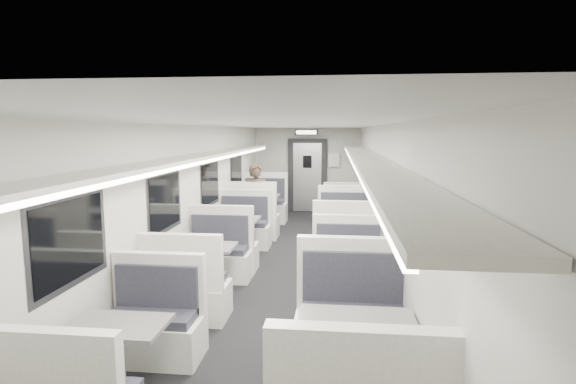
% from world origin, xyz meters
% --- Properties ---
extents(room, '(3.24, 12.24, 2.64)m').
position_xyz_m(room, '(0.00, 0.00, 1.20)').
color(room, black).
rests_on(room, ground).
extents(booth_left_a, '(1.15, 2.34, 1.25)m').
position_xyz_m(booth_left_a, '(-1.00, 3.50, 0.42)').
color(booth_left_a, white).
rests_on(booth_left_a, room).
extents(booth_left_b, '(1.05, 2.12, 1.14)m').
position_xyz_m(booth_left_b, '(-1.00, 1.05, 0.38)').
color(booth_left_b, white).
rests_on(booth_left_b, room).
extents(booth_left_c, '(1.03, 2.08, 1.11)m').
position_xyz_m(booth_left_c, '(-1.00, -0.89, 0.37)').
color(booth_left_c, white).
rests_on(booth_left_c, room).
extents(booth_left_d, '(0.98, 1.98, 1.06)m').
position_xyz_m(booth_left_d, '(-1.00, -3.39, 0.35)').
color(booth_left_d, white).
rests_on(booth_left_d, room).
extents(booth_right_a, '(0.97, 1.97, 1.05)m').
position_xyz_m(booth_right_a, '(1.00, 3.34, 0.35)').
color(booth_right_a, white).
rests_on(booth_right_a, room).
extents(booth_right_b, '(1.10, 2.23, 1.20)m').
position_xyz_m(booth_right_b, '(1.00, 1.40, 0.40)').
color(booth_right_b, white).
rests_on(booth_right_b, room).
extents(booth_right_c, '(1.02, 2.07, 1.10)m').
position_xyz_m(booth_right_c, '(1.00, -1.33, 0.37)').
color(booth_right_c, white).
rests_on(booth_right_c, room).
extents(booth_right_d, '(1.14, 2.31, 1.24)m').
position_xyz_m(booth_right_d, '(1.00, -3.39, 0.41)').
color(booth_right_d, white).
rests_on(booth_right_d, room).
extents(passenger, '(0.66, 0.49, 1.63)m').
position_xyz_m(passenger, '(-0.85, 2.46, 0.81)').
color(passenger, black).
rests_on(passenger, room).
extents(window_a, '(0.02, 1.18, 0.84)m').
position_xyz_m(window_a, '(-1.49, 3.40, 1.35)').
color(window_a, black).
rests_on(window_a, room).
extents(window_b, '(0.02, 1.18, 0.84)m').
position_xyz_m(window_b, '(-1.49, 1.20, 1.35)').
color(window_b, black).
rests_on(window_b, room).
extents(window_c, '(0.02, 1.18, 0.84)m').
position_xyz_m(window_c, '(-1.49, -1.00, 1.35)').
color(window_c, black).
rests_on(window_c, room).
extents(window_d, '(0.02, 1.18, 0.84)m').
position_xyz_m(window_d, '(-1.49, -3.20, 1.35)').
color(window_d, black).
rests_on(window_d, room).
extents(luggage_rack_left, '(0.46, 10.40, 0.09)m').
position_xyz_m(luggage_rack_left, '(-1.24, -0.30, 1.92)').
color(luggage_rack_left, white).
rests_on(luggage_rack_left, room).
extents(luggage_rack_right, '(0.46, 10.40, 0.09)m').
position_xyz_m(luggage_rack_right, '(1.24, -0.30, 1.92)').
color(luggage_rack_right, white).
rests_on(luggage_rack_right, room).
extents(vestibule_door, '(1.10, 0.13, 2.10)m').
position_xyz_m(vestibule_door, '(0.00, 5.93, 1.04)').
color(vestibule_door, black).
rests_on(vestibule_door, room).
extents(exit_sign, '(0.62, 0.12, 0.16)m').
position_xyz_m(exit_sign, '(0.00, 5.44, 2.28)').
color(exit_sign, black).
rests_on(exit_sign, room).
extents(wall_notice, '(0.32, 0.02, 0.40)m').
position_xyz_m(wall_notice, '(0.75, 5.92, 1.50)').
color(wall_notice, silver).
rests_on(wall_notice, room).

